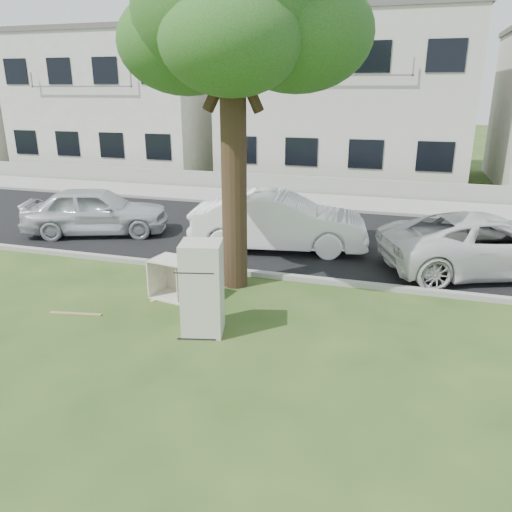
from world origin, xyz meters
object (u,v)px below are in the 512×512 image
(car_center, at_px, (279,222))
(car_left, at_px, (96,211))
(cabinet, at_px, (178,279))
(car_right, at_px, (489,244))
(fridge, at_px, (202,289))

(car_center, height_order, car_left, car_center)
(cabinet, bearing_deg, car_right, 39.16)
(car_center, bearing_deg, fridge, 170.03)
(car_left, bearing_deg, fridge, -152.97)
(fridge, relative_size, car_right, 0.34)
(car_right, distance_m, car_left, 10.87)
(cabinet, relative_size, car_center, 0.23)
(car_right, height_order, car_left, car_left)
(cabinet, relative_size, car_right, 0.21)
(cabinet, distance_m, car_right, 7.35)
(cabinet, height_order, car_left, car_left)
(fridge, relative_size, cabinet, 1.57)
(car_right, relative_size, car_left, 1.20)
(car_right, bearing_deg, car_left, 67.34)
(car_center, relative_size, car_right, 0.93)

